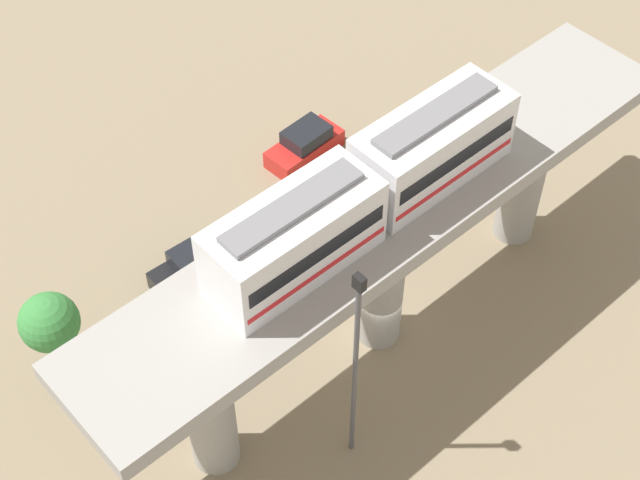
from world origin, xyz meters
TOP-DOWN VIEW (x-y plane):
  - ground_plane at (0.00, 0.00)m, footprint 120.00×120.00m
  - viaduct at (0.00, 0.00)m, footprint 5.20×28.00m
  - train at (0.00, -1.25)m, footprint 2.64×13.55m
  - parked_car_red at (-10.69, 5.04)m, footprint 2.05×4.30m
  - parked_car_black at (-7.97, -4.07)m, footprint 1.98×4.27m
  - tree_near_viaduct at (-7.38, -11.54)m, footprint 2.51×2.51m
  - signal_post at (3.40, -4.81)m, footprint 0.44×0.28m

SIDE VIEW (x-z plane):
  - ground_plane at x=0.00m, z-range 0.00..0.00m
  - parked_car_red at x=-10.69m, z-range -0.14..1.62m
  - parked_car_black at x=-7.97m, z-range -0.14..1.62m
  - tree_near_viaduct at x=-7.38m, z-range 1.20..6.21m
  - signal_post at x=3.40m, z-range 0.53..11.62m
  - viaduct at x=0.00m, z-range 2.08..10.57m
  - train at x=0.00m, z-range 8.40..11.64m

